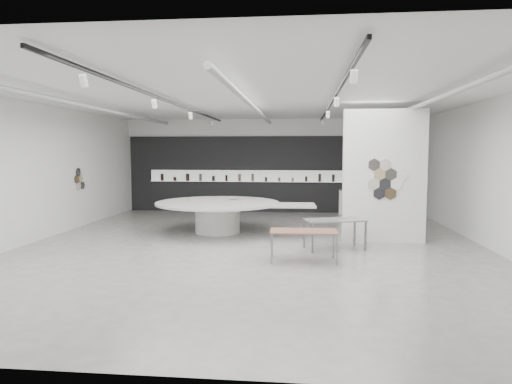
# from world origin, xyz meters

# --- Properties ---
(room) EXTENTS (12.02, 14.02, 3.82)m
(room) POSITION_xyz_m (-0.09, -0.00, 2.07)
(room) COLOR #999891
(room) RESTS_ON ground
(back_wall_display) EXTENTS (11.80, 0.27, 3.10)m
(back_wall_display) POSITION_xyz_m (-0.08, 6.93, 1.54)
(back_wall_display) COLOR black
(back_wall_display) RESTS_ON ground
(partition_column) EXTENTS (2.20, 0.38, 3.60)m
(partition_column) POSITION_xyz_m (3.50, 1.00, 1.80)
(partition_column) COLOR white
(partition_column) RESTS_ON ground
(display_island) EXTENTS (4.91, 3.91, 0.96)m
(display_island) POSITION_xyz_m (-1.19, 1.88, 0.62)
(display_island) COLOR white
(display_island) RESTS_ON ground
(sample_table_wood) EXTENTS (1.52, 0.80, 0.70)m
(sample_table_wood) POSITION_xyz_m (1.32, -1.51, 0.65)
(sample_table_wood) COLOR #875846
(sample_table_wood) RESTS_ON ground
(sample_table_stone) EXTENTS (1.63, 1.15, 0.76)m
(sample_table_stone) POSITION_xyz_m (2.11, -0.13, 0.69)
(sample_table_stone) COLOR slate
(sample_table_stone) RESTS_ON ground
(kitchen_counter) EXTENTS (1.79, 0.84, 1.36)m
(kitchen_counter) POSITION_xyz_m (3.59, 6.52, 0.49)
(kitchen_counter) COLOR white
(kitchen_counter) RESTS_ON ground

